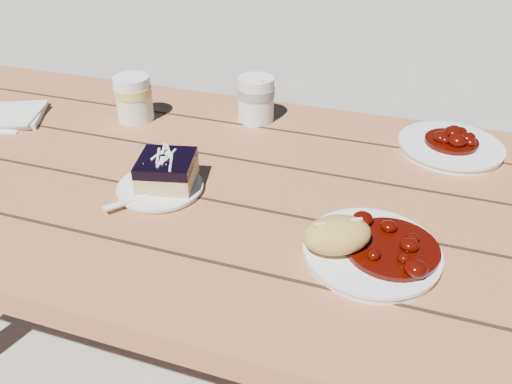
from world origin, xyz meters
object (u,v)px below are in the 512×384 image
(bread_roll, at_px, (337,235))
(second_plate, at_px, (450,147))
(picnic_table, at_px, (238,243))
(second_cup, at_px, (134,98))
(main_plate, at_px, (371,252))
(blueberry_cake, at_px, (167,170))
(dessert_plate, at_px, (160,188))
(coffee_cup, at_px, (256,99))

(bread_roll, distance_m, second_plate, 0.47)
(picnic_table, distance_m, second_cup, 0.44)
(main_plate, xyz_separation_m, second_cup, (-0.62, 0.34, 0.05))
(second_cup, bearing_deg, picnic_table, -29.62)
(bread_roll, height_order, blueberry_cake, bread_roll)
(bread_roll, relative_size, blueberry_cake, 0.90)
(dessert_plate, height_order, coffee_cup, coffee_cup)
(second_plate, distance_m, second_cup, 0.74)
(dessert_plate, xyz_separation_m, second_cup, (-0.20, 0.27, 0.05))
(second_plate, xyz_separation_m, second_cup, (-0.73, -0.08, 0.05))
(picnic_table, bearing_deg, main_plate, -27.23)
(second_cup, bearing_deg, second_plate, 5.88)
(second_plate, bearing_deg, second_cup, -174.12)
(dessert_plate, relative_size, blueberry_cake, 1.29)
(blueberry_cake, xyz_separation_m, second_plate, (0.52, 0.33, -0.03))
(picnic_table, bearing_deg, second_cup, 150.38)
(picnic_table, relative_size, dessert_plate, 12.52)
(picnic_table, xyz_separation_m, main_plate, (0.28, -0.15, 0.17))
(picnic_table, bearing_deg, blueberry_cake, -151.52)
(picnic_table, bearing_deg, second_plate, 33.46)
(dessert_plate, bearing_deg, picnic_table, 31.68)
(blueberry_cake, height_order, coffee_cup, coffee_cup)
(dessert_plate, bearing_deg, main_plate, -9.19)
(main_plate, distance_m, bread_roll, 0.07)
(main_plate, height_order, second_plate, same)
(picnic_table, height_order, bread_roll, bread_roll)
(dessert_plate, bearing_deg, second_plate, 33.03)
(second_plate, relative_size, second_cup, 2.02)
(blueberry_cake, distance_m, second_cup, 0.33)
(coffee_cup, bearing_deg, main_plate, -51.59)
(main_plate, height_order, coffee_cup, coffee_cup)
(blueberry_cake, relative_size, second_cup, 1.14)
(dessert_plate, distance_m, second_cup, 0.34)
(dessert_plate, bearing_deg, bread_roll, -13.65)
(bread_roll, bearing_deg, coffee_cup, 122.32)
(dessert_plate, relative_size, second_plate, 0.73)
(coffee_cup, bearing_deg, blueberry_cake, -101.10)
(second_cup, bearing_deg, dessert_plate, -52.66)
(main_plate, xyz_separation_m, blueberry_cake, (-0.40, 0.08, 0.03))
(picnic_table, xyz_separation_m, second_cup, (-0.33, 0.19, 0.22))
(bread_roll, height_order, dessert_plate, bread_roll)
(bread_roll, distance_m, second_cup, 0.66)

